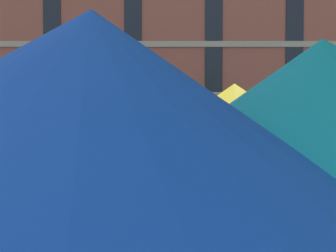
{
  "coord_description": "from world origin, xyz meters",
  "views": [
    {
      "loc": [
        -0.34,
        -11.14,
        1.79
      ],
      "look_at": [
        -0.41,
        3.2,
        1.4
      ],
      "focal_mm": 34.03,
      "sensor_mm": 36.0,
      "label": 1
    }
  ],
  "objects_px": {
    "sedan_gray": "(282,135)",
    "sedan_blue": "(133,135)",
    "patio_umbrella": "(136,107)",
    "street_tree_left": "(57,89)"
  },
  "relations": [
    {
      "from": "sedan_gray",
      "to": "sedan_blue",
      "type": "bearing_deg",
      "value": 180.0
    },
    {
      "from": "sedan_gray",
      "to": "patio_umbrella",
      "type": "height_order",
      "value": "patio_umbrella"
    },
    {
      "from": "sedan_blue",
      "to": "street_tree_left",
      "type": "height_order",
      "value": "street_tree_left"
    },
    {
      "from": "sedan_blue",
      "to": "street_tree_left",
      "type": "relative_size",
      "value": 0.91
    },
    {
      "from": "sedan_blue",
      "to": "street_tree_left",
      "type": "xyz_separation_m",
      "value": [
        -4.73,
        3.47,
        2.5
      ]
    },
    {
      "from": "sedan_gray",
      "to": "street_tree_left",
      "type": "height_order",
      "value": "street_tree_left"
    },
    {
      "from": "sedan_blue",
      "to": "patio_umbrella",
      "type": "xyz_separation_m",
      "value": [
        1.51,
        -12.7,
        0.91
      ]
    },
    {
      "from": "sedan_blue",
      "to": "street_tree_left",
      "type": "distance_m",
      "value": 6.37
    },
    {
      "from": "sedan_gray",
      "to": "street_tree_left",
      "type": "distance_m",
      "value": 12.49
    },
    {
      "from": "street_tree_left",
      "to": "patio_umbrella",
      "type": "relative_size",
      "value": 1.26
    }
  ]
}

